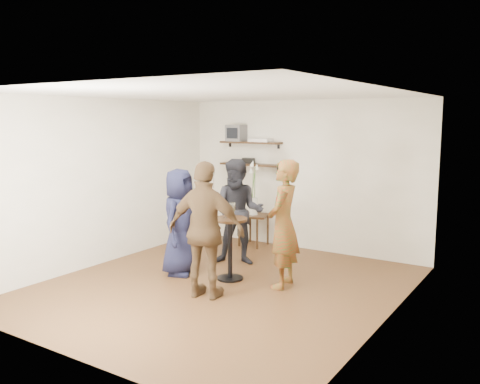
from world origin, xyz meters
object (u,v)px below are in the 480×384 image
at_px(person_dark, 239,212).
at_px(person_navy, 179,222).
at_px(crt_monitor, 237,133).
at_px(person_plaid, 283,224).
at_px(radio, 248,161).
at_px(drinks_table, 230,240).
at_px(side_table, 254,220).
at_px(person_brown, 206,230).
at_px(dvd_deck, 261,140).

xyz_separation_m(person_dark, person_navy, (-0.44, -0.91, -0.05)).
relative_size(crt_monitor, person_plaid, 0.18).
height_order(radio, person_plaid, person_plaid).
xyz_separation_m(crt_monitor, drinks_table, (1.22, -2.04, -1.45)).
xyz_separation_m(side_table, person_brown, (0.90, -2.64, 0.41)).
height_order(side_table, person_plaid, person_plaid).
bearing_deg(person_plaid, dvd_deck, -151.84).
bearing_deg(radio, crt_monitor, 180.00).
relative_size(side_table, person_brown, 0.34).
bearing_deg(person_dark, side_table, 85.91).
relative_size(crt_monitor, person_navy, 0.20).
bearing_deg(crt_monitor, person_brown, -63.91).
height_order(crt_monitor, person_navy, crt_monitor).
bearing_deg(person_brown, person_navy, -43.85).
xyz_separation_m(person_plaid, person_navy, (-1.55, -0.32, -0.09)).
distance_m(crt_monitor, person_plaid, 2.99).
distance_m(side_table, person_plaid, 2.34).
xyz_separation_m(crt_monitor, person_dark, (0.90, -1.32, -1.19)).
relative_size(radio, person_dark, 0.13).
bearing_deg(dvd_deck, person_navy, -91.55).
bearing_deg(dvd_deck, person_brown, -72.94).
relative_size(dvd_deck, person_brown, 0.23).
distance_m(crt_monitor, person_dark, 1.99).
bearing_deg(crt_monitor, person_navy, -78.48).
relative_size(crt_monitor, dvd_deck, 0.80).
bearing_deg(person_dark, person_plaid, -52.19).
xyz_separation_m(crt_monitor, radio, (0.25, 0.00, -0.50)).
distance_m(crt_monitor, person_brown, 3.33).
height_order(dvd_deck, drinks_table, dvd_deck).
bearing_deg(drinks_table, side_table, 111.70).
bearing_deg(crt_monitor, person_dark, -55.75).
relative_size(dvd_deck, radio, 1.82).
distance_m(drinks_table, person_brown, 0.85).
height_order(radio, person_navy, same).
distance_m(crt_monitor, person_navy, 2.59).
bearing_deg(dvd_deck, person_dark, -73.77).
relative_size(dvd_deck, person_dark, 0.24).
height_order(crt_monitor, side_table, crt_monitor).
bearing_deg(radio, person_navy, -84.85).
xyz_separation_m(person_plaid, person_brown, (-0.62, -0.91, 0.01)).
distance_m(person_navy, person_brown, 1.10).
relative_size(crt_monitor, person_dark, 0.19).
xyz_separation_m(radio, drinks_table, (0.97, -2.04, -0.95)).
bearing_deg(person_navy, drinks_table, -90.00).
xyz_separation_m(side_table, drinks_table, (0.74, -1.86, 0.10)).
distance_m(side_table, person_dark, 1.27).
bearing_deg(side_table, drinks_table, -68.30).
bearing_deg(radio, person_dark, -63.94).
height_order(person_navy, person_brown, person_brown).
height_order(crt_monitor, person_plaid, crt_monitor).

